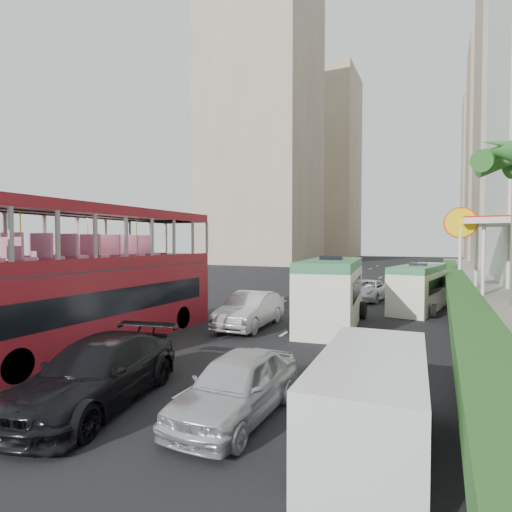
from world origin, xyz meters
The scene contains 18 objects.
ground_plane centered at (0.00, 0.00, 0.00)m, with size 200.00×200.00×0.00m, color black.
double_decker_bus centered at (-6.00, 0.00, 2.53)m, with size 2.50×11.00×5.06m, color maroon.
car_silver_lane_a centered at (-2.23, 4.96, 0.00)m, with size 1.63×4.69×1.54m, color silver.
car_silver_lane_b centered at (1.45, -3.33, 0.00)m, with size 1.63×4.06×1.38m, color silver.
car_black centered at (-1.82, -4.09, 0.00)m, with size 2.09×5.13×1.49m, color black.
van_asset centered at (1.10, 15.65, 0.00)m, with size 2.14×4.63×1.29m, color silver.
minibus_near centered at (0.95, 6.79, 1.49)m, with size 2.24×6.72×2.98m, color silver.
minibus_far centered at (4.28, 12.61, 1.25)m, with size 1.87×5.62×2.49m, color silver.
panel_van_near centered at (4.31, -3.62, 0.89)m, with size 1.77×4.43×1.77m, color silver.
panel_van_far centered at (4.56, 22.93, 1.03)m, with size 2.07×5.17×2.07m, color silver.
sidewalk centered at (9.00, 25.00, 0.09)m, with size 6.00×120.00×0.18m, color #99968C.
kerb_wall centered at (6.20, 14.00, 0.68)m, with size 0.30×44.00×1.00m, color silver.
hedge centered at (6.20, 14.00, 1.53)m, with size 1.10×44.00×0.70m, color #2D6626.
shell_station centered at (10.00, 23.00, 2.75)m, with size 6.50×8.00×5.50m, color silver.
tower_far_a centered at (17.00, 82.00, 22.00)m, with size 14.00×14.00×44.00m, color tan.
tower_far_b centered at (17.00, 104.00, 20.00)m, with size 14.00×14.00×40.00m, color #B2A28C.
tower_left_a centered at (-24.00, 55.00, 26.00)m, with size 18.00×18.00×52.00m, color #B2A28C.
tower_left_b centered at (-22.00, 90.00, 23.00)m, with size 16.00×16.00×46.00m, color tan.
Camera 1 is at (5.38, -10.84, 3.77)m, focal length 28.00 mm.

